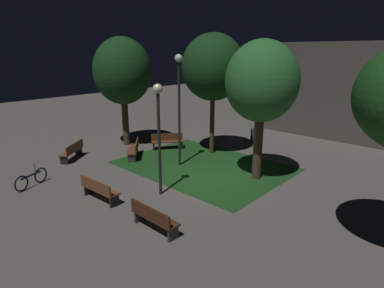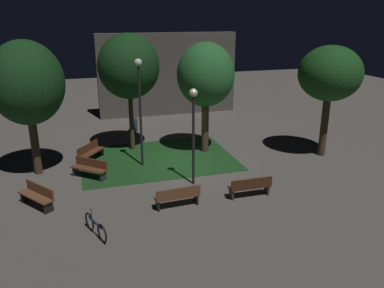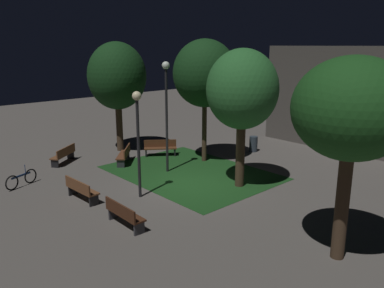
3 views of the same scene
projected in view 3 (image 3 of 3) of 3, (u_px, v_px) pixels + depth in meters
name	position (u px, v px, depth m)	size (l,w,h in m)	color
ground_plane	(189.00, 185.00, 17.20)	(60.00, 60.00, 0.00)	#56514C
grass_lawn	(191.00, 173.00, 18.84)	(7.87, 5.85, 0.01)	#194219
bench_lawn_edge	(81.00, 189.00, 15.36)	(1.82, 0.58, 0.88)	brown
bench_back_row	(124.00, 214.00, 13.13)	(1.80, 0.49, 0.88)	#422314
bench_corner	(64.00, 154.00, 20.25)	(1.45, 1.74, 0.88)	brown
bench_by_lamp	(125.00, 154.00, 20.27)	(1.65, 1.57, 0.88)	brown
bench_near_trees	(160.00, 147.00, 21.64)	(1.45, 1.74, 0.88)	#512D19
tree_near_wall	(205.00, 74.00, 19.66)	(3.26, 3.26, 6.35)	#423021
tree_tall_center	(242.00, 90.00, 16.07)	(3.02, 3.02, 5.93)	#423021
tree_back_left	(352.00, 110.00, 10.28)	(3.21, 3.21, 5.80)	#423021
tree_back_right	(117.00, 76.00, 21.79)	(3.30, 3.30, 6.24)	#423021
lamp_post_path_center	(138.00, 126.00, 15.14)	(0.36, 0.36, 4.32)	black
lamp_post_plaza_east	(166.00, 100.00, 18.16)	(0.36, 0.36, 5.31)	black
trash_bin	(253.00, 144.00, 22.50)	(0.47, 0.47, 0.90)	#2D3842
bicycle	(21.00, 179.00, 16.93)	(0.66, 1.56, 0.93)	black
building_wall_backdrop	(345.00, 100.00, 22.12)	(10.30, 0.80, 5.98)	#4C4742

